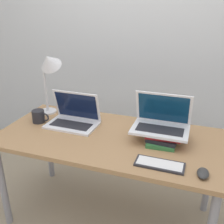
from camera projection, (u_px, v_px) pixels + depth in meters
name	position (u px, v px, depth m)	size (l,w,h in m)	color
wall_back	(145.00, 26.00, 2.40)	(8.00, 0.05, 2.70)	silver
desk	(109.00, 145.00, 1.82)	(1.52, 0.74, 0.71)	#9E754C
laptop_left	(74.00, 118.00, 1.94)	(0.37, 0.25, 0.24)	silver
book_stack	(163.00, 136.00, 1.71)	(0.23, 0.27, 0.07)	#33753D
laptop_on_books	(161.00, 122.00, 1.71)	(0.37, 0.24, 0.24)	silver
wireless_keyboard	(160.00, 164.00, 1.46)	(0.28, 0.11, 0.01)	#28282D
mouse	(203.00, 173.00, 1.37)	(0.06, 0.10, 0.03)	#2D2D2D
mug	(39.00, 116.00, 1.98)	(0.14, 0.09, 0.09)	#232328
desk_lamp	(49.00, 68.00, 1.97)	(0.23, 0.20, 0.53)	silver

